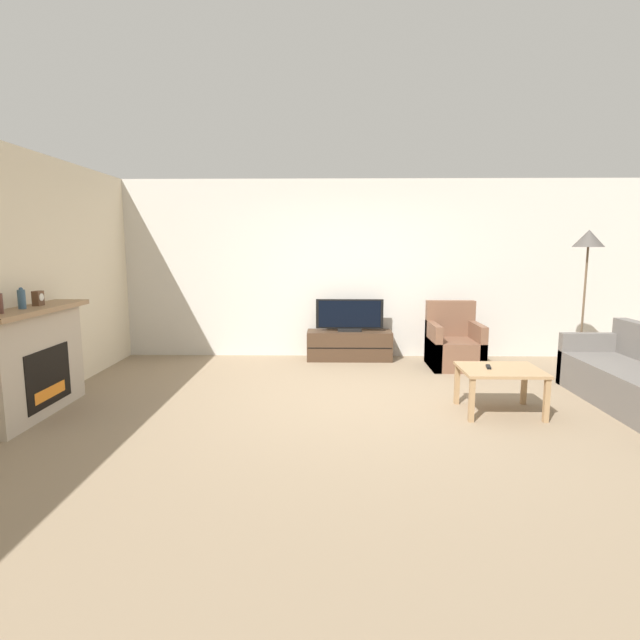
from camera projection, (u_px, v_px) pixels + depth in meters
name	position (u px, v px, depth m)	size (l,w,h in m)	color
ground_plane	(358.00, 401.00, 5.54)	(24.00, 24.00, 0.00)	#89755B
wall_back	(351.00, 269.00, 7.65)	(12.00, 0.06, 2.70)	beige
wall_left	(38.00, 279.00, 5.41)	(0.06, 12.00, 2.70)	beige
fireplace	(33.00, 361.00, 4.99)	(0.42, 1.54, 1.10)	#B7A893
mantel_vase_centre_left	(22.00, 299.00, 4.79)	(0.07, 0.07, 0.21)	#385670
mantel_clock	(38.00, 298.00, 5.06)	(0.08, 0.11, 0.15)	brown
tv_stand	(349.00, 345.00, 7.53)	(1.27, 0.44, 0.44)	#422D1E
tv	(350.00, 316.00, 7.46)	(1.01, 0.18, 0.48)	black
armchair	(454.00, 346.00, 7.07)	(0.70, 0.76, 0.92)	brown
coffee_table	(500.00, 375.00, 5.09)	(0.80, 0.64, 0.47)	#A37F56
remote	(488.00, 367.00, 5.11)	(0.07, 0.15, 0.02)	black
floor_lamp	(588.00, 246.00, 6.43)	(0.39, 0.39, 1.91)	black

